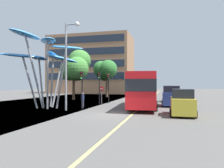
{
  "coord_description": "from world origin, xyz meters",
  "views": [
    {
      "loc": [
        4.52,
        -16.84,
        2.43
      ],
      "look_at": [
        -1.2,
        5.79,
        2.5
      ],
      "focal_mm": 34.73,
      "sensor_mm": 36.0,
      "label": 1
    }
  ],
  "objects_px": {
    "leaf_sculpture": "(46,54)",
    "traffic_light_island_mid": "(108,82)",
    "car_side_street": "(174,93)",
    "traffic_light_kerb_near": "(82,82)",
    "traffic_light_kerb_far": "(99,81)",
    "car_parked_near": "(182,103)",
    "no_entry_sign": "(102,92)",
    "pedestrian": "(83,100)",
    "red_bus": "(143,88)",
    "car_parked_mid": "(171,97)",
    "street_lamp": "(69,55)",
    "car_parked_far": "(172,95)"
  },
  "relations": [
    {
      "from": "leaf_sculpture",
      "to": "traffic_light_island_mid",
      "type": "xyz_separation_m",
      "value": [
        4.86,
        7.04,
        -2.85
      ]
    },
    {
      "from": "traffic_light_kerb_near",
      "to": "pedestrian",
      "type": "xyz_separation_m",
      "value": [
        -0.67,
        1.87,
        -1.89
      ]
    },
    {
      "from": "car_parked_far",
      "to": "car_side_street",
      "type": "bearing_deg",
      "value": 85.93
    },
    {
      "from": "street_lamp",
      "to": "traffic_light_kerb_near",
      "type": "bearing_deg",
      "value": 45.64
    },
    {
      "from": "leaf_sculpture",
      "to": "traffic_light_kerb_near",
      "type": "relative_size",
      "value": 2.25
    },
    {
      "from": "traffic_light_kerb_near",
      "to": "no_entry_sign",
      "type": "height_order",
      "value": "traffic_light_kerb_near"
    },
    {
      "from": "leaf_sculpture",
      "to": "traffic_light_kerb_far",
      "type": "xyz_separation_m",
      "value": [
        4.13,
        5.39,
        -2.79
      ]
    },
    {
      "from": "red_bus",
      "to": "car_parked_near",
      "type": "relative_size",
      "value": 2.92
    },
    {
      "from": "traffic_light_island_mid",
      "to": "car_side_street",
      "type": "distance_m",
      "value": 13.58
    },
    {
      "from": "car_parked_mid",
      "to": "street_lamp",
      "type": "bearing_deg",
      "value": -144.75
    },
    {
      "from": "traffic_light_island_mid",
      "to": "traffic_light_kerb_far",
      "type": "bearing_deg",
      "value": -114.12
    },
    {
      "from": "traffic_light_kerb_near",
      "to": "traffic_light_kerb_far",
      "type": "distance_m",
      "value": 5.84
    },
    {
      "from": "traffic_light_island_mid",
      "to": "street_lamp",
      "type": "distance_m",
      "value": 8.92
    },
    {
      "from": "car_parked_near",
      "to": "no_entry_sign",
      "type": "distance_m",
      "value": 12.53
    },
    {
      "from": "traffic_light_island_mid",
      "to": "pedestrian",
      "type": "distance_m",
      "value": 6.1
    },
    {
      "from": "traffic_light_island_mid",
      "to": "car_parked_near",
      "type": "height_order",
      "value": "traffic_light_island_mid"
    },
    {
      "from": "car_parked_far",
      "to": "pedestrian",
      "type": "bearing_deg",
      "value": -132.32
    },
    {
      "from": "car_side_street",
      "to": "leaf_sculpture",
      "type": "bearing_deg",
      "value": -127.31
    },
    {
      "from": "traffic_light_island_mid",
      "to": "no_entry_sign",
      "type": "xyz_separation_m",
      "value": [
        -0.71,
        -0.79,
        -1.3
      ]
    },
    {
      "from": "red_bus",
      "to": "car_side_street",
      "type": "distance_m",
      "value": 14.91
    },
    {
      "from": "car_parked_mid",
      "to": "pedestrian",
      "type": "xyz_separation_m",
      "value": [
        -9.18,
        -3.85,
        -0.28
      ]
    },
    {
      "from": "red_bus",
      "to": "car_parked_near",
      "type": "bearing_deg",
      "value": -55.59
    },
    {
      "from": "car_parked_mid",
      "to": "leaf_sculpture",
      "type": "bearing_deg",
      "value": -157.44
    },
    {
      "from": "car_parked_near",
      "to": "pedestrian",
      "type": "xyz_separation_m",
      "value": [
        -9.86,
        3.63,
        -0.18
      ]
    },
    {
      "from": "red_bus",
      "to": "traffic_light_kerb_far",
      "type": "distance_m",
      "value": 6.16
    },
    {
      "from": "leaf_sculpture",
      "to": "red_bus",
      "type": "bearing_deg",
      "value": 17.39
    },
    {
      "from": "car_parked_mid",
      "to": "no_entry_sign",
      "type": "height_order",
      "value": "car_parked_mid"
    },
    {
      "from": "traffic_light_kerb_far",
      "to": "traffic_light_island_mid",
      "type": "relative_size",
      "value": 1.02
    },
    {
      "from": "pedestrian",
      "to": "no_entry_sign",
      "type": "bearing_deg",
      "value": 82.56
    },
    {
      "from": "leaf_sculpture",
      "to": "pedestrian",
      "type": "height_order",
      "value": "leaf_sculpture"
    },
    {
      "from": "red_bus",
      "to": "car_side_street",
      "type": "height_order",
      "value": "red_bus"
    },
    {
      "from": "traffic_light_kerb_near",
      "to": "car_parked_far",
      "type": "height_order",
      "value": "traffic_light_kerb_near"
    },
    {
      "from": "red_bus",
      "to": "traffic_light_kerb_near",
      "type": "height_order",
      "value": "red_bus"
    },
    {
      "from": "traffic_light_kerb_near",
      "to": "red_bus",
      "type": "bearing_deg",
      "value": 32.12
    },
    {
      "from": "traffic_light_kerb_near",
      "to": "car_parked_mid",
      "type": "relative_size",
      "value": 0.9
    },
    {
      "from": "leaf_sculpture",
      "to": "traffic_light_kerb_far",
      "type": "height_order",
      "value": "leaf_sculpture"
    },
    {
      "from": "car_parked_near",
      "to": "car_side_street",
      "type": "height_order",
      "value": "car_side_street"
    },
    {
      "from": "leaf_sculpture",
      "to": "car_side_street",
      "type": "distance_m",
      "value": 22.49
    },
    {
      "from": "leaf_sculpture",
      "to": "no_entry_sign",
      "type": "height_order",
      "value": "leaf_sculpture"
    },
    {
      "from": "leaf_sculpture",
      "to": "car_side_street",
      "type": "xyz_separation_m",
      "value": [
        13.34,
        17.5,
        -4.62
      ]
    },
    {
      "from": "car_parked_mid",
      "to": "no_entry_sign",
      "type": "bearing_deg",
      "value": 173.52
    },
    {
      "from": "car_parked_near",
      "to": "pedestrian",
      "type": "distance_m",
      "value": 10.51
    },
    {
      "from": "traffic_light_kerb_far",
      "to": "street_lamp",
      "type": "distance_m",
      "value": 7.23
    },
    {
      "from": "red_bus",
      "to": "street_lamp",
      "type": "relative_size",
      "value": 1.38
    },
    {
      "from": "car_side_street",
      "to": "pedestrian",
      "type": "relative_size",
      "value": 2.44
    },
    {
      "from": "leaf_sculpture",
      "to": "traffic_light_kerb_far",
      "type": "distance_m",
      "value": 7.34
    },
    {
      "from": "street_lamp",
      "to": "car_side_street",
      "type": "bearing_deg",
      "value": 61.94
    },
    {
      "from": "pedestrian",
      "to": "car_parked_far",
      "type": "bearing_deg",
      "value": 47.68
    },
    {
      "from": "leaf_sculpture",
      "to": "traffic_light_island_mid",
      "type": "height_order",
      "value": "leaf_sculpture"
    },
    {
      "from": "traffic_light_kerb_near",
      "to": "traffic_light_island_mid",
      "type": "xyz_separation_m",
      "value": [
        0.67,
        7.48,
        0.09
      ]
    }
  ]
}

